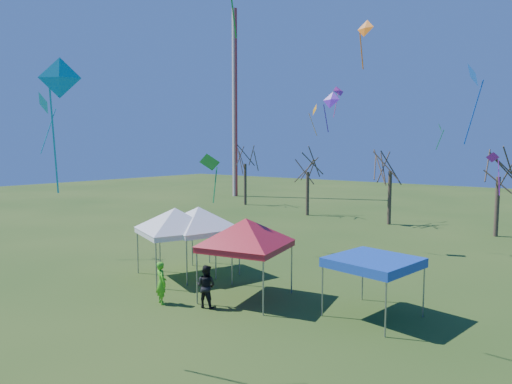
# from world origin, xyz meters

# --- Properties ---
(ground) EXTENTS (140.00, 140.00, 0.00)m
(ground) POSITION_xyz_m (0.00, 0.00, 0.00)
(ground) COLOR #294917
(ground) RESTS_ON ground
(radio_mast) EXTENTS (0.70, 0.70, 25.00)m
(radio_mast) POSITION_xyz_m (-28.00, 34.00, 12.50)
(radio_mast) COLOR silver
(radio_mast) RESTS_ON ground
(tree_0) EXTENTS (3.83, 3.83, 8.44)m
(tree_0) POSITION_xyz_m (-20.85, 27.38, 6.49)
(tree_0) COLOR #3D2D21
(tree_0) RESTS_ON ground
(tree_1) EXTENTS (3.42, 3.42, 7.54)m
(tree_1) POSITION_xyz_m (-10.77, 24.65, 5.79)
(tree_1) COLOR #3D2D21
(tree_1) RESTS_ON ground
(tree_2) EXTENTS (3.71, 3.71, 8.18)m
(tree_2) POSITION_xyz_m (-2.37, 24.38, 6.29)
(tree_2) COLOR #3D2D21
(tree_2) RESTS_ON ground
(tree_3) EXTENTS (3.59, 3.59, 7.91)m
(tree_3) POSITION_xyz_m (6.03, 24.04, 6.08)
(tree_3) COLOR #3D2D21
(tree_3) RESTS_ON ground
(tent_white_west) EXTENTS (4.46, 4.46, 4.09)m
(tent_white_west) POSITION_xyz_m (-4.45, 3.26, 3.30)
(tent_white_west) COLOR gray
(tent_white_west) RESTS_ON ground
(tent_white_mid) EXTENTS (4.33, 4.33, 4.12)m
(tent_white_mid) POSITION_xyz_m (-4.99, 2.11, 3.32)
(tent_white_mid) COLOR gray
(tent_white_mid) RESTS_ON ground
(tent_red) EXTENTS (4.58, 4.58, 4.13)m
(tent_red) POSITION_xyz_m (0.09, 1.59, 3.33)
(tent_red) COLOR gray
(tent_red) RESTS_ON ground
(tent_blue) EXTENTS (3.42, 3.42, 2.35)m
(tent_blue) POSITION_xyz_m (5.39, 2.95, 2.16)
(tent_blue) COLOR gray
(tent_blue) RESTS_ON ground
(person_green) EXTENTS (0.78, 0.65, 1.82)m
(person_green) POSITION_xyz_m (-2.34, -1.13, 0.91)
(person_green) COLOR #49C01E
(person_green) RESTS_ON ground
(person_dark) EXTENTS (1.01, 0.87, 1.79)m
(person_dark) POSITION_xyz_m (-0.53, -0.29, 0.90)
(person_dark) COLOR black
(person_dark) RESTS_ON ground
(kite_18) EXTENTS (0.88, 0.44, 2.20)m
(kite_18) POSITION_xyz_m (3.33, 6.18, 11.97)
(kite_18) COLOR orange
(kite_18) RESTS_ON ground
(kite_17) EXTENTS (0.90, 1.19, 3.30)m
(kite_17) POSITION_xyz_m (7.92, 6.50, 9.50)
(kite_17) COLOR blue
(kite_17) RESTS_ON ground
(kite_14) EXTENTS (1.53, 1.03, 3.83)m
(kite_14) POSITION_xyz_m (-15.36, 0.94, 9.35)
(kite_14) COLOR #0D9BC7
(kite_14) RESTS_ON ground
(kite_2) EXTENTS (1.19, 1.42, 2.96)m
(kite_2) POSITION_xyz_m (-7.68, 24.83, 11.82)
(kite_2) COLOR #E532A7
(kite_2) RESTS_ON ground
(kite_19) EXTENTS (0.56, 0.75, 1.87)m
(kite_19) POSITION_xyz_m (3.18, 18.95, 7.94)
(kite_19) COLOR green
(kite_19) RESTS_ON ground
(kite_13) EXTENTS (1.10, 1.10, 2.82)m
(kite_13) POSITION_xyz_m (-8.33, 21.57, 9.92)
(kite_13) COLOR orange
(kite_13) RESTS_ON ground
(kite_22) EXTENTS (1.09, 0.98, 2.96)m
(kite_22) POSITION_xyz_m (6.22, 20.63, 5.89)
(kite_22) COLOR purple
(kite_22) RESTS_ON ground
(kite_1) EXTENTS (1.20, 1.02, 2.25)m
(kite_1) POSITION_xyz_m (-1.80, 1.36, 5.97)
(kite_1) COLOR #17963E
(kite_1) RESTS_ON ground
(kite_11) EXTENTS (1.19, 0.71, 2.63)m
(kite_11) POSITION_xyz_m (-1.88, 12.69, 9.66)
(kite_11) COLOR #5519AF
(kite_11) RESTS_ON ground
(kite_5) EXTENTS (1.07, 1.11, 4.14)m
(kite_5) POSITION_xyz_m (-0.81, -6.21, 8.67)
(kite_5) COLOR #0D9EC4
(kite_5) RESTS_ON ground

